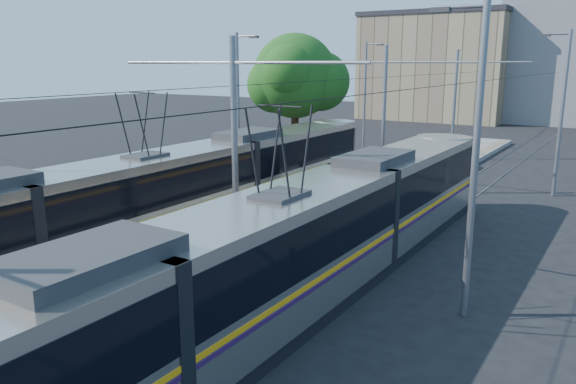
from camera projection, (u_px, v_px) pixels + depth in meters
The scene contains 12 objects.
ground at pixel (12, 371), 12.14m from camera, with size 160.00×160.00×0.00m, color black.
platform at pixel (355, 202), 26.08m from camera, with size 4.00×50.00×0.30m, color gray.
tactile_strip_left at pixel (328, 195), 26.80m from camera, with size 0.70×50.00×0.01m, color gray.
tactile_strip_right at pixel (384, 203), 25.29m from camera, with size 0.70×50.00×0.01m, color gray.
rails at pixel (355, 205), 26.11m from camera, with size 8.71×70.00×0.03m.
tram_left at pixel (148, 201), 19.86m from camera, with size 2.43×30.03×5.50m.
tram_right at pixel (280, 253), 14.06m from camera, with size 2.43×28.39×5.50m.
catenary at pixel (327, 112), 22.75m from camera, with size 9.20×70.00×7.00m.
street_lamps at pixel (392, 109), 28.45m from camera, with size 15.18×38.22×8.00m.
shelter at pixel (350, 177), 25.65m from camera, with size 0.61×0.96×2.06m.
tree at pixel (302, 78), 34.28m from camera, with size 5.67×5.24×8.23m.
building_left at pixel (440, 66), 65.32m from camera, with size 16.32×12.24×12.00m.
Camera 1 is at (10.92, -6.03, 6.53)m, focal length 35.00 mm.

